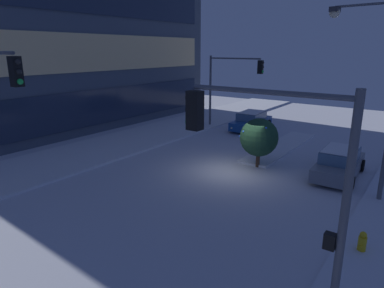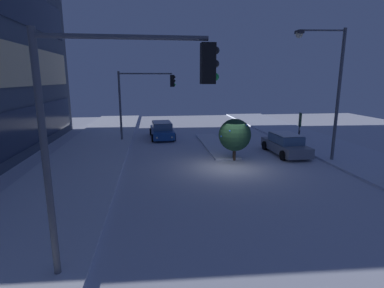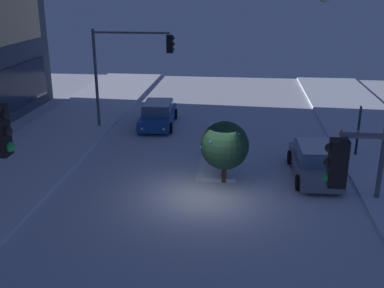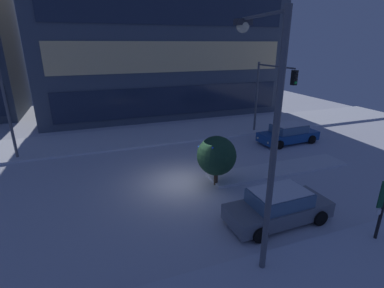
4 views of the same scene
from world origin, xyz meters
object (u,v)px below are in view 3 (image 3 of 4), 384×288
car_near (315,162)px  decorated_tree_median (225,146)px  traffic_light_corner_far_right (127,60)px  street_lamp_arched (372,68)px  car_far (158,114)px  construction_cone (341,132)px  parking_info_sign (359,126)px

car_near → decorated_tree_median: (-1.07, 4.04, 0.99)m
traffic_light_corner_far_right → street_lamp_arched: size_ratio=0.72×
car_far → construction_cone: car_far is taller
car_far → street_lamp_arched: (-9.25, -9.93, 4.62)m
construction_cone → traffic_light_corner_far_right: bearing=88.8°
car_far → decorated_tree_median: decorated_tree_median is taller
car_near → street_lamp_arched: 5.29m
traffic_light_corner_far_right → decorated_tree_median: 9.83m
decorated_tree_median → construction_cone: (7.11, -6.39, -1.43)m
car_far → construction_cone: size_ratio=8.82×
construction_cone → street_lamp_arched: bearing=173.5°
car_far → street_lamp_arched: bearing=44.0°
street_lamp_arched → traffic_light_corner_far_right: bearing=-30.1°
parking_info_sign → car_near: bearing=58.8°
traffic_light_corner_far_right → parking_info_sign: size_ratio=2.25×
street_lamp_arched → parking_info_sign: (4.92, -1.02, -3.68)m
decorated_tree_median → construction_cone: size_ratio=5.02×
decorated_tree_median → parking_info_sign: bearing=-59.2°
traffic_light_corner_far_right → street_lamp_arched: street_lamp_arched is taller
car_near → street_lamp_arched: (-2.13, -1.42, 4.63)m
car_far → traffic_light_corner_far_right: traffic_light_corner_far_right is taller
street_lamp_arched → construction_cone: bearing=-90.3°
decorated_tree_median → construction_cone: 9.67m
car_far → street_lamp_arched: street_lamp_arched is taller
car_near → decorated_tree_median: size_ratio=1.71×
car_near → car_far: size_ratio=0.97×
car_far → traffic_light_corner_far_right: 3.87m
parking_info_sign → decorated_tree_median: (-3.87, 6.48, 0.04)m
street_lamp_arched → construction_cone: (8.17, -0.93, -5.06)m
car_far → decorated_tree_median: (-8.20, -4.47, 0.99)m
parking_info_sign → street_lamp_arched: bearing=88.3°
street_lamp_arched → car_near: bearing=-50.1°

